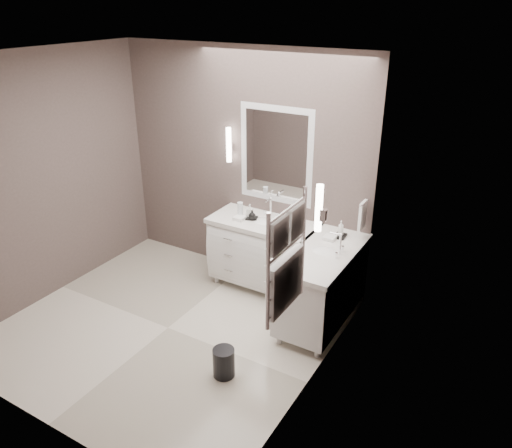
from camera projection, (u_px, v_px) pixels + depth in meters
The scene contains 21 objects.
floor at pixel (168, 328), 5.21m from camera, with size 3.20×3.00×0.01m, color beige.
ceiling at pixel (144, 56), 4.08m from camera, with size 3.20×3.00×0.01m, color white.
wall_back at pixel (242, 166), 5.82m from camera, with size 3.20×0.01×2.70m, color #504240.
wall_front at pixel (14, 281), 3.46m from camera, with size 3.20×0.01×2.70m, color #504240.
wall_left at pixel (43, 180), 5.38m from camera, with size 0.01×3.00×2.70m, color #504240.
wall_right at pixel (315, 249), 3.91m from camera, with size 0.01×3.00×2.70m, color #504240.
vanity_back at pixel (264, 250), 5.76m from camera, with size 1.24×0.59×0.97m.
vanity_right at pixel (322, 283), 5.10m from camera, with size 0.59×1.24×0.97m.
mirror_back at pixel (276, 155), 5.52m from camera, with size 0.90×0.02×1.10m.
mirror_right at pixel (351, 193), 4.46m from camera, with size 0.02×0.90×1.10m.
sconce_back at pixel (229, 145), 5.72m from camera, with size 0.06×0.06×0.40m.
sconce_right at pixel (319, 209), 4.01m from camera, with size 0.06×0.06×0.40m.
towel_bar_corner at pixel (363, 215), 5.10m from camera, with size 0.03×0.22×0.30m.
towel_ladder at pixel (286, 264), 3.60m from camera, with size 0.06×0.58×0.90m.
waste_bin at pixel (224, 362), 4.50m from camera, with size 0.20×0.20×0.28m, color black.
amenity_tray_back at pixel (251, 218), 5.66m from camera, with size 0.14×0.11×0.02m, color black.
amenity_tray_right at pixel (340, 236), 5.23m from camera, with size 0.11×0.15×0.02m, color black.
water_bottle at pixel (240, 210), 5.67m from camera, with size 0.06×0.06×0.18m, color silver.
soap_bottle_a at pixel (250, 210), 5.65m from camera, with size 0.06×0.07×0.14m, color white.
soap_bottle_b at pixel (252, 214), 5.59m from camera, with size 0.08×0.08×0.10m, color black.
soap_bottle_c at pixel (341, 228), 5.20m from camera, with size 0.06×0.06×0.16m, color white.
Camera 1 is at (2.96, -3.23, 3.15)m, focal length 35.00 mm.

